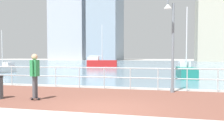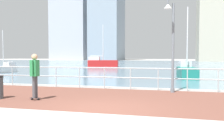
% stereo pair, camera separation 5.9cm
% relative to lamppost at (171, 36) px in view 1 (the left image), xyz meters
% --- Properties ---
extents(ground, '(220.00, 220.00, 0.00)m').
position_rel_lamppost_xyz_m(ground, '(-2.04, 35.54, -2.62)').
color(ground, '#ADAAA5').
extents(brick_paving, '(28.00, 5.74, 0.01)m').
position_rel_lamppost_xyz_m(brick_paving, '(-2.04, -2.11, -2.61)').
color(brick_paving, brown).
rests_on(brick_paving, ground).
extents(harbor_water, '(180.00, 88.00, 0.00)m').
position_rel_lamppost_xyz_m(harbor_water, '(-2.04, 45.76, -2.62)').
color(harbor_water, '#6B899E').
rests_on(harbor_water, ground).
extents(waterfront_railing, '(25.25, 0.06, 1.12)m').
position_rel_lamppost_xyz_m(waterfront_railing, '(-2.04, 0.76, -1.85)').
color(waterfront_railing, '#B2BCC1').
rests_on(waterfront_railing, ground).
extents(lamppost, '(0.51, 0.77, 4.74)m').
position_rel_lamppost_xyz_m(lamppost, '(0.00, 0.00, 0.00)').
color(lamppost, slate).
rests_on(lamppost, ground).
extents(skateboarder, '(0.41, 0.56, 1.80)m').
position_rel_lamppost_xyz_m(skateboarder, '(-5.03, -3.37, -1.53)').
color(skateboarder, black).
rests_on(skateboarder, ground).
extents(sailboat_gray, '(1.13, 3.17, 4.39)m').
position_rel_lamppost_xyz_m(sailboat_gray, '(-17.29, 10.78, -2.20)').
color(sailboat_gray, white).
rests_on(sailboat_gray, ground).
extents(sailboat_blue, '(5.06, 2.25, 6.87)m').
position_rel_lamppost_xyz_m(sailboat_blue, '(-12.04, 28.36, -1.96)').
color(sailboat_blue, '#B21E1E').
rests_on(sailboat_blue, ground).
extents(sailboat_red, '(1.62, 4.02, 5.50)m').
position_rel_lamppost_xyz_m(sailboat_red, '(0.91, 8.75, -2.09)').
color(sailboat_red, '#197266').
rests_on(sailboat_red, ground).
extents(tower_concrete, '(16.76, 10.61, 46.55)m').
position_rel_lamppost_xyz_m(tower_concrete, '(-49.12, 99.13, 19.83)').
color(tower_concrete, '#A3A8B2').
rests_on(tower_concrete, ground).
extents(tower_brick, '(12.66, 17.41, 34.69)m').
position_rel_lamppost_xyz_m(tower_brick, '(12.25, 79.46, 13.89)').
color(tower_brick, '#B2AD99').
rests_on(tower_brick, ground).
extents(tower_steel, '(12.66, 16.43, 44.91)m').
position_rel_lamppost_xyz_m(tower_steel, '(-30.74, 97.04, 19.00)').
color(tower_steel, '#8493A3').
rests_on(tower_steel, ground).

